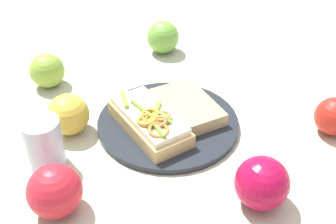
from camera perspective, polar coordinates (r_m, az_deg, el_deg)
name	(u,v)px	position (r m, az deg, el deg)	size (l,w,h in m)	color
ground_plane	(168,125)	(0.81, 0.00, -1.84)	(2.00, 2.00, 0.00)	#BFB99D
plate	(168,123)	(0.81, 0.00, -1.50)	(0.27, 0.27, 0.01)	#22262D
sandwich	(149,120)	(0.77, -2.64, -1.12)	(0.18, 0.09, 0.05)	tan
bread_slice_side	(187,108)	(0.81, 2.56, 0.58)	(0.15, 0.10, 0.03)	tan
apple_0	(55,191)	(0.65, -15.18, -10.35)	(0.08, 0.08, 0.08)	red
apple_1	(262,183)	(0.65, 12.75, -9.36)	(0.08, 0.08, 0.08)	#B10D36
apple_2	(334,116)	(0.83, 21.70, -0.55)	(0.07, 0.07, 0.07)	red
apple_3	(68,114)	(0.79, -13.43, -0.32)	(0.08, 0.08, 0.08)	gold
apple_4	(163,37)	(1.04, -0.69, 10.16)	(0.08, 0.08, 0.08)	#72AE3F
apple_5	(47,70)	(0.94, -16.16, 5.45)	(0.07, 0.07, 0.07)	#8CAF3A
drinking_glass	(44,144)	(0.73, -16.51, -4.15)	(0.06, 0.06, 0.09)	silver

